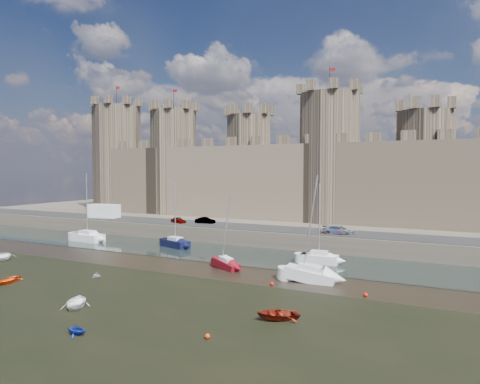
{
  "coord_description": "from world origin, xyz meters",
  "views": [
    {
      "loc": [
        22.17,
        -28.69,
        11.9
      ],
      "look_at": [
        -3.05,
        22.0,
        8.93
      ],
      "focal_mm": 32.0,
      "sensor_mm": 36.0,
      "label": 1
    }
  ],
  "objects_px": {
    "sailboat_0": "(87,236)",
    "sailboat_1": "(175,243)",
    "sailboat_4": "(226,263)",
    "car_0": "(178,220)",
    "car_2": "(339,230)",
    "sailboat_2": "(319,258)",
    "dinghy_1": "(77,330)",
    "van": "(104,211)",
    "sailboat_5": "(310,274)",
    "car_1": "(205,221)",
    "dinghy_0": "(8,280)"
  },
  "relations": [
    {
      "from": "car_1",
      "to": "sailboat_4",
      "type": "distance_m",
      "value": 23.61
    },
    {
      "from": "car_0",
      "to": "sailboat_0",
      "type": "relative_size",
      "value": 0.29
    },
    {
      "from": "van",
      "to": "sailboat_2",
      "type": "distance_m",
      "value": 46.84
    },
    {
      "from": "car_2",
      "to": "sailboat_1",
      "type": "xyz_separation_m",
      "value": [
        -23.08,
        -7.9,
        -2.36
      ]
    },
    {
      "from": "van",
      "to": "dinghy_0",
      "type": "xyz_separation_m",
      "value": [
        18.93,
        -33.33,
        -3.52
      ]
    },
    {
      "from": "van",
      "to": "sailboat_1",
      "type": "xyz_separation_m",
      "value": [
        22.89,
        -8.71,
        -3.03
      ]
    },
    {
      "from": "van",
      "to": "sailboat_5",
      "type": "distance_m",
      "value": 50.87
    },
    {
      "from": "dinghy_1",
      "to": "sailboat_4",
      "type": "bearing_deg",
      "value": -11.24
    },
    {
      "from": "sailboat_2",
      "to": "sailboat_5",
      "type": "relative_size",
      "value": 0.89
    },
    {
      "from": "car_0",
      "to": "car_2",
      "type": "relative_size",
      "value": 0.71
    },
    {
      "from": "sailboat_4",
      "to": "dinghy_0",
      "type": "height_order",
      "value": "sailboat_4"
    },
    {
      "from": "van",
      "to": "sailboat_2",
      "type": "height_order",
      "value": "sailboat_2"
    },
    {
      "from": "car_2",
      "to": "van",
      "type": "height_order",
      "value": "van"
    },
    {
      "from": "car_0",
      "to": "car_1",
      "type": "relative_size",
      "value": 0.92
    },
    {
      "from": "car_1",
      "to": "dinghy_0",
      "type": "xyz_separation_m",
      "value": [
        -3.33,
        -34.49,
        -2.77
      ]
    },
    {
      "from": "car_0",
      "to": "sailboat_0",
      "type": "distance_m",
      "value": 15.26
    },
    {
      "from": "sailboat_2",
      "to": "sailboat_1",
      "type": "bearing_deg",
      "value": 174.82
    },
    {
      "from": "car_1",
      "to": "sailboat_5",
      "type": "xyz_separation_m",
      "value": [
        24.95,
        -19.85,
        -2.27
      ]
    },
    {
      "from": "sailboat_2",
      "to": "dinghy_0",
      "type": "height_order",
      "value": "sailboat_2"
    },
    {
      "from": "sailboat_5",
      "to": "dinghy_1",
      "type": "height_order",
      "value": "sailboat_5"
    },
    {
      "from": "sailboat_0",
      "to": "sailboat_2",
      "type": "xyz_separation_m",
      "value": [
        39.03,
        0.68,
        -0.04
      ]
    },
    {
      "from": "car_1",
      "to": "van",
      "type": "relative_size",
      "value": 0.57
    },
    {
      "from": "car_0",
      "to": "van",
      "type": "bearing_deg",
      "value": 108.38
    },
    {
      "from": "sailboat_1",
      "to": "sailboat_4",
      "type": "distance_m",
      "value": 16.2
    },
    {
      "from": "car_1",
      "to": "sailboat_4",
      "type": "bearing_deg",
      "value": -152.35
    },
    {
      "from": "car_2",
      "to": "sailboat_0",
      "type": "height_order",
      "value": "sailboat_0"
    },
    {
      "from": "sailboat_0",
      "to": "sailboat_5",
      "type": "distance_m",
      "value": 41.36
    },
    {
      "from": "car_2",
      "to": "sailboat_2",
      "type": "xyz_separation_m",
      "value": [
        -0.31,
        -9.13,
        -2.34
      ]
    },
    {
      "from": "sailboat_1",
      "to": "sailboat_2",
      "type": "distance_m",
      "value": 22.81
    },
    {
      "from": "car_1",
      "to": "dinghy_1",
      "type": "bearing_deg",
      "value": -170.55
    },
    {
      "from": "car_2",
      "to": "sailboat_0",
      "type": "relative_size",
      "value": 0.4
    },
    {
      "from": "car_0",
      "to": "van",
      "type": "distance_m",
      "value": 17.63
    },
    {
      "from": "dinghy_0",
      "to": "dinghy_1",
      "type": "relative_size",
      "value": 1.91
    },
    {
      "from": "van",
      "to": "sailboat_4",
      "type": "xyz_separation_m",
      "value": [
        36.46,
        -17.55,
        -3.15
      ]
    },
    {
      "from": "dinghy_1",
      "to": "car_2",
      "type": "bearing_deg",
      "value": -24.89
    },
    {
      "from": "sailboat_2",
      "to": "dinghy_1",
      "type": "relative_size",
      "value": 6.54
    },
    {
      "from": "sailboat_1",
      "to": "sailboat_0",
      "type": "bearing_deg",
      "value": -154.95
    },
    {
      "from": "van",
      "to": "dinghy_1",
      "type": "height_order",
      "value": "van"
    },
    {
      "from": "sailboat_0",
      "to": "sailboat_4",
      "type": "xyz_separation_m",
      "value": [
        29.82,
        -6.94,
        -0.17
      ]
    },
    {
      "from": "van",
      "to": "dinghy_0",
      "type": "bearing_deg",
      "value": -69.11
    },
    {
      "from": "sailboat_2",
      "to": "car_0",
      "type": "bearing_deg",
      "value": 158.83
    },
    {
      "from": "van",
      "to": "sailboat_0",
      "type": "bearing_deg",
      "value": -66.67
    },
    {
      "from": "sailboat_1",
      "to": "sailboat_5",
      "type": "bearing_deg",
      "value": -3.98
    },
    {
      "from": "sailboat_1",
      "to": "dinghy_1",
      "type": "xyz_separation_m",
      "value": [
        13.7,
        -31.78,
        -0.39
      ]
    },
    {
      "from": "car_0",
      "to": "sailboat_1",
      "type": "bearing_deg",
      "value": -128.91
    },
    {
      "from": "sailboat_5",
      "to": "dinghy_1",
      "type": "relative_size",
      "value": 7.38
    },
    {
      "from": "car_0",
      "to": "dinghy_1",
      "type": "distance_m",
      "value": 44.59
    },
    {
      "from": "sailboat_0",
      "to": "sailboat_1",
      "type": "xyz_separation_m",
      "value": [
        16.25,
        1.91,
        -0.06
      ]
    },
    {
      "from": "sailboat_5",
      "to": "dinghy_0",
      "type": "relative_size",
      "value": 3.86
    },
    {
      "from": "car_2",
      "to": "van",
      "type": "relative_size",
      "value": 0.74
    }
  ]
}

